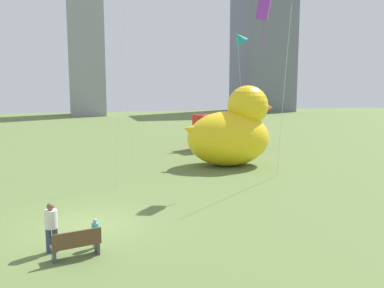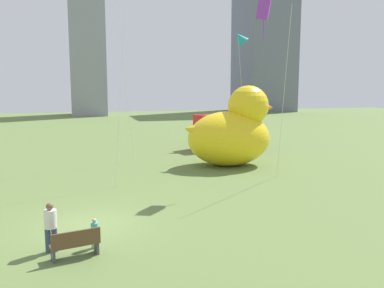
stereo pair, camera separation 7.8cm
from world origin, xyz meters
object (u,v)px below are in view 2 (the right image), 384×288
at_px(giant_inflatable_duck, 232,132).
at_px(kite_purple, 264,9).
at_px(person_child, 95,232).
at_px(park_bench, 75,243).
at_px(person_adult, 51,225).
at_px(box_truck, 226,131).
at_px(kite_teal, 240,38).

relative_size(giant_inflatable_duck, kite_purple, 0.64).
bearing_deg(giant_inflatable_duck, person_child, -128.33).
relative_size(park_bench, person_child, 1.58).
bearing_deg(park_bench, person_child, 48.60).
bearing_deg(park_bench, kite_purple, 38.83).
xyz_separation_m(giant_inflatable_duck, kite_purple, (-0.13, -4.63, 6.99)).
relative_size(person_adult, giant_inflatable_duck, 0.25).
distance_m(box_truck, kite_teal, 8.67).
bearing_deg(kite_teal, park_bench, -122.88).
bearing_deg(person_child, person_adult, 178.95).
height_order(person_adult, box_truck, box_truck).
distance_m(park_bench, giant_inflatable_duck, 16.16).
distance_m(person_adult, box_truck, 23.17).
height_order(park_bench, kite_teal, kite_teal).
distance_m(park_bench, kite_teal, 28.11).
bearing_deg(kite_teal, giant_inflatable_duck, -114.48).
bearing_deg(kite_purple, box_truck, 78.32).
distance_m(park_bench, box_truck, 23.38).
bearing_deg(kite_purple, park_bench, -141.17).
relative_size(park_bench, box_truck, 0.26).
bearing_deg(person_adult, person_child, -1.05).
xyz_separation_m(park_bench, person_child, (0.60, 0.69, 0.07)).
bearing_deg(park_bench, kite_teal, 57.12).
distance_m(person_adult, person_child, 1.39).
bearing_deg(kite_teal, kite_purple, -107.66).
height_order(person_adult, kite_purple, kite_purple).
relative_size(giant_inflatable_duck, box_truck, 1.09).
xyz_separation_m(giant_inflatable_duck, kite_teal, (4.46, 9.80, 7.21)).
bearing_deg(kite_teal, person_child, -122.58).
distance_m(person_child, kite_teal, 27.24).
relative_size(person_child, box_truck, 0.17).
xyz_separation_m(person_adult, person_child, (1.34, -0.02, -0.34)).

